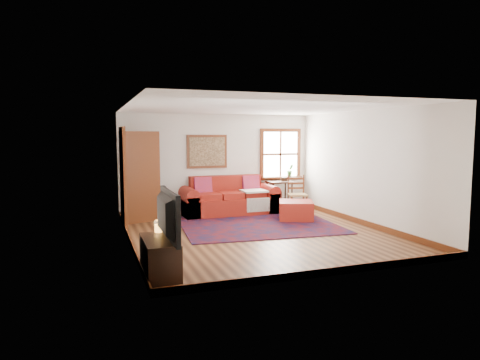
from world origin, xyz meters
name	(u,v)px	position (x,y,z in m)	size (l,w,h in m)	color
ground	(258,234)	(0.00, 0.00, 0.00)	(5.50, 5.50, 0.00)	#3D1F10
room_envelope	(258,151)	(0.00, 0.02, 1.65)	(5.04, 5.54, 2.52)	silver
window	(282,159)	(1.78, 2.70, 1.31)	(1.18, 0.20, 1.38)	white
doorway	(135,176)	(-2.21, 1.78, 1.07)	(0.89, 1.08, 2.14)	black
framed_artwork	(207,152)	(-0.30, 2.71, 1.55)	(1.05, 0.07, 0.85)	#622E15
persian_rug	(258,225)	(0.31, 0.73, 0.01)	(3.32, 2.65, 0.02)	#510B0E
red_leather_sofa	(229,201)	(0.15, 2.29, 0.31)	(2.39, 0.99, 0.94)	maroon
red_ottoman	(296,210)	(1.37, 1.01, 0.22)	(0.77, 0.77, 0.44)	maroon
side_table	(279,186)	(1.55, 2.34, 0.64)	(0.64, 0.48, 0.76)	black
ladder_back_chair	(297,193)	(1.75, 1.73, 0.52)	(0.55, 0.53, 0.97)	tan
media_cabinet	(160,258)	(-2.26, -1.99, 0.27)	(0.44, 0.98, 0.54)	black
television	(161,215)	(-2.24, -2.05, 0.88)	(1.18, 0.15, 0.68)	black
candle_hurricane	(158,227)	(-2.21, -1.57, 0.62)	(0.12, 0.12, 0.18)	silver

